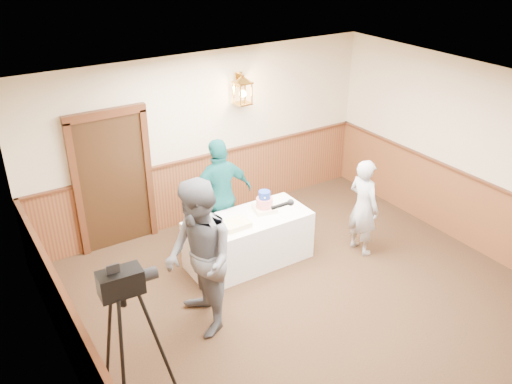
{
  "coord_description": "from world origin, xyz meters",
  "views": [
    {
      "loc": [
        -3.69,
        -3.86,
        4.57
      ],
      "look_at": [
        -0.17,
        1.7,
        1.25
      ],
      "focal_mm": 38.0,
      "sensor_mm": 36.0,
      "label": 1
    }
  ],
  "objects_px": {
    "sheet_cake_yellow": "(236,224)",
    "sheet_cake_green": "(202,228)",
    "display_table": "(249,240)",
    "assistant_p": "(221,196)",
    "tiered_cake": "(264,203)",
    "tv_camera_rig": "(130,349)",
    "baker": "(363,207)",
    "interviewer": "(199,259)"
  },
  "relations": [
    {
      "from": "sheet_cake_green",
      "to": "baker",
      "type": "xyz_separation_m",
      "value": [
        2.33,
        -0.69,
        -0.03
      ]
    },
    {
      "from": "sheet_cake_green",
      "to": "interviewer",
      "type": "distance_m",
      "value": 1.11
    },
    {
      "from": "baker",
      "to": "tv_camera_rig",
      "type": "distance_m",
      "value": 4.12
    },
    {
      "from": "sheet_cake_green",
      "to": "tiered_cake",
      "type": "bearing_deg",
      "value": 0.62
    },
    {
      "from": "display_table",
      "to": "interviewer",
      "type": "relative_size",
      "value": 0.9
    },
    {
      "from": "display_table",
      "to": "sheet_cake_green",
      "type": "xyz_separation_m",
      "value": [
        -0.72,
        0.05,
        0.41
      ]
    },
    {
      "from": "display_table",
      "to": "assistant_p",
      "type": "height_order",
      "value": "assistant_p"
    },
    {
      "from": "display_table",
      "to": "assistant_p",
      "type": "xyz_separation_m",
      "value": [
        -0.13,
        0.58,
        0.52
      ]
    },
    {
      "from": "sheet_cake_yellow",
      "to": "assistant_p",
      "type": "bearing_deg",
      "value": 77.68
    },
    {
      "from": "interviewer",
      "to": "baker",
      "type": "bearing_deg",
      "value": 102.98
    },
    {
      "from": "tiered_cake",
      "to": "interviewer",
      "type": "bearing_deg",
      "value": -148.03
    },
    {
      "from": "sheet_cake_green",
      "to": "baker",
      "type": "distance_m",
      "value": 2.43
    },
    {
      "from": "sheet_cake_yellow",
      "to": "interviewer",
      "type": "height_order",
      "value": "interviewer"
    },
    {
      "from": "sheet_cake_green",
      "to": "assistant_p",
      "type": "distance_m",
      "value": 0.8
    },
    {
      "from": "interviewer",
      "to": "assistant_p",
      "type": "distance_m",
      "value": 1.85
    },
    {
      "from": "display_table",
      "to": "tv_camera_rig",
      "type": "height_order",
      "value": "tv_camera_rig"
    },
    {
      "from": "sheet_cake_green",
      "to": "assistant_p",
      "type": "height_order",
      "value": "assistant_p"
    },
    {
      "from": "sheet_cake_green",
      "to": "sheet_cake_yellow",
      "type": "bearing_deg",
      "value": -21.6
    },
    {
      "from": "display_table",
      "to": "interviewer",
      "type": "distance_m",
      "value": 1.65
    },
    {
      "from": "tiered_cake",
      "to": "sheet_cake_green",
      "type": "bearing_deg",
      "value": -179.38
    },
    {
      "from": "tiered_cake",
      "to": "sheet_cake_green",
      "type": "height_order",
      "value": "tiered_cake"
    },
    {
      "from": "sheet_cake_green",
      "to": "tv_camera_rig",
      "type": "distance_m",
      "value": 2.37
    },
    {
      "from": "sheet_cake_green",
      "to": "tv_camera_rig",
      "type": "height_order",
      "value": "tv_camera_rig"
    },
    {
      "from": "tiered_cake",
      "to": "sheet_cake_yellow",
      "type": "xyz_separation_m",
      "value": [
        -0.6,
        -0.18,
        -0.08
      ]
    },
    {
      "from": "display_table",
      "to": "tv_camera_rig",
      "type": "xyz_separation_m",
      "value": [
        -2.39,
        -1.63,
        0.38
      ]
    },
    {
      "from": "display_table",
      "to": "sheet_cake_green",
      "type": "height_order",
      "value": "sheet_cake_green"
    },
    {
      "from": "baker",
      "to": "tiered_cake",
      "type": "bearing_deg",
      "value": 58.67
    },
    {
      "from": "tiered_cake",
      "to": "baker",
      "type": "xyz_separation_m",
      "value": [
        1.3,
        -0.7,
        -0.12
      ]
    },
    {
      "from": "sheet_cake_green",
      "to": "baker",
      "type": "height_order",
      "value": "baker"
    },
    {
      "from": "sheet_cake_yellow",
      "to": "tv_camera_rig",
      "type": "relative_size",
      "value": 0.22
    },
    {
      "from": "tiered_cake",
      "to": "baker",
      "type": "distance_m",
      "value": 1.48
    },
    {
      "from": "sheet_cake_green",
      "to": "tv_camera_rig",
      "type": "bearing_deg",
      "value": -134.76
    },
    {
      "from": "display_table",
      "to": "tiered_cake",
      "type": "xyz_separation_m",
      "value": [
        0.31,
        0.06,
        0.5
      ]
    },
    {
      "from": "sheet_cake_yellow",
      "to": "sheet_cake_green",
      "type": "height_order",
      "value": "sheet_cake_yellow"
    },
    {
      "from": "tiered_cake",
      "to": "sheet_cake_green",
      "type": "xyz_separation_m",
      "value": [
        -1.03,
        -0.01,
        -0.09
      ]
    },
    {
      "from": "display_table",
      "to": "sheet_cake_yellow",
      "type": "xyz_separation_m",
      "value": [
        -0.28,
        -0.12,
        0.41
      ]
    },
    {
      "from": "sheet_cake_yellow",
      "to": "baker",
      "type": "height_order",
      "value": "baker"
    },
    {
      "from": "display_table",
      "to": "tiered_cake",
      "type": "bearing_deg",
      "value": 11.6
    },
    {
      "from": "tiered_cake",
      "to": "tv_camera_rig",
      "type": "xyz_separation_m",
      "value": [
        -2.7,
        -1.69,
        -0.11
      ]
    },
    {
      "from": "tv_camera_rig",
      "to": "sheet_cake_yellow",
      "type": "bearing_deg",
      "value": 38.82
    },
    {
      "from": "tiered_cake",
      "to": "sheet_cake_yellow",
      "type": "distance_m",
      "value": 0.63
    },
    {
      "from": "sheet_cake_yellow",
      "to": "tv_camera_rig",
      "type": "xyz_separation_m",
      "value": [
        -2.1,
        -1.51,
        -0.03
      ]
    }
  ]
}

